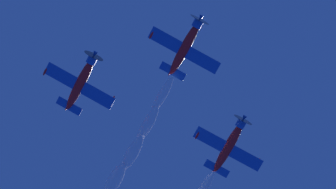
% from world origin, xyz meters
% --- Properties ---
extents(airplane_lead, '(9.05, 9.95, 3.30)m').
position_xyz_m(airplane_lead, '(4.81, 4.76, 84.86)').
color(airplane_lead, red).
extents(airplane_left_wingman, '(9.08, 9.99, 3.41)m').
position_xyz_m(airplane_left_wingman, '(13.12, -7.38, 83.60)').
color(airplane_left_wingman, red).
extents(airplane_right_wingman, '(9.05, 9.94, 3.36)m').
position_xyz_m(airplane_right_wingman, '(15.97, 13.96, 84.29)').
color(airplane_right_wingman, red).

